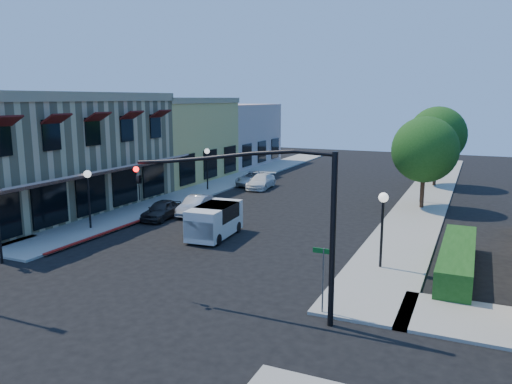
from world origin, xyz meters
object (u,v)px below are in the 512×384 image
at_px(signal_mast_arm, 273,204).
at_px(lamppost_left_far, 207,158).
at_px(lamppost_right_near, 383,211).
at_px(parked_car_a, 162,210).
at_px(street_tree_a, 425,150).
at_px(parked_car_d, 253,178).
at_px(white_van, 214,219).
at_px(street_name_sign, 323,270).
at_px(street_tree_b, 437,135).
at_px(lamppost_left_near, 88,184).
at_px(lamppost_right_far, 422,167).
at_px(parked_car_b, 196,205).
at_px(parked_car_c, 261,181).

xyz_separation_m(signal_mast_arm, lamppost_left_far, (-14.36, 20.50, -1.35)).
bearing_deg(lamppost_right_near, parked_car_a, 164.78).
height_order(signal_mast_arm, parked_car_a, signal_mast_arm).
height_order(street_tree_a, parked_car_d, street_tree_a).
bearing_deg(white_van, street_name_sign, -41.05).
xyz_separation_m(white_van, parked_car_a, (-5.20, 2.40, -0.44)).
bearing_deg(street_tree_b, street_tree_a, -90.00).
bearing_deg(lamppost_right_near, lamppost_left_near, 180.00).
bearing_deg(lamppost_right_far, street_tree_a, -81.47).
relative_size(white_van, parked_car_b, 1.11).
distance_m(lamppost_right_far, parked_car_c, 13.49).
bearing_deg(parked_car_b, street_name_sign, -49.35).
bearing_deg(street_name_sign, white_van, 138.95).
relative_size(lamppost_right_near, parked_car_c, 0.85).
bearing_deg(parked_car_c, street_tree_b, 22.99).
relative_size(lamppost_left_near, parked_car_c, 0.85).
xyz_separation_m(signal_mast_arm, lamppost_right_near, (2.64, 6.50, -1.35)).
xyz_separation_m(parked_car_b, parked_car_d, (-1.40, 12.14, -0.02)).
relative_size(street_name_sign, parked_car_a, 0.70).
distance_m(signal_mast_arm, parked_car_b, 16.77).
height_order(signal_mast_arm, parked_car_b, signal_mast_arm).
relative_size(parked_car_a, parked_car_b, 0.94).
xyz_separation_m(parked_car_a, parked_car_b, (1.40, 1.98, 0.02)).
distance_m(street_tree_a, parked_car_c, 14.35).
relative_size(parked_car_a, parked_car_c, 0.85).
distance_m(street_name_sign, parked_car_c, 25.78).
xyz_separation_m(street_tree_a, white_van, (-9.80, -12.40, -3.14)).
relative_size(white_van, parked_car_d, 0.97).
bearing_deg(street_tree_a, street_name_sign, -93.76).
bearing_deg(lamppost_left_far, lamppost_right_far, 6.71).
height_order(white_van, parked_car_c, white_van).
relative_size(street_tree_a, parked_car_a, 1.81).
xyz_separation_m(street_tree_a, street_tree_b, (0.00, 10.00, 0.35)).
xyz_separation_m(lamppost_left_near, parked_car_c, (3.70, 16.83, -2.12)).
distance_m(street_name_sign, parked_car_d, 27.58).
relative_size(street_tree_b, parked_car_a, 1.96).
height_order(street_tree_a, street_tree_b, street_tree_b).
distance_m(street_name_sign, parked_car_b, 17.06).
xyz_separation_m(lamppost_left_near, parked_car_b, (3.70, 5.98, -2.11)).
bearing_deg(parked_car_c, street_name_sign, -66.29).
xyz_separation_m(street_name_sign, parked_car_c, (-12.30, 22.63, -1.09)).
relative_size(signal_mast_arm, parked_car_c, 1.90).
bearing_deg(signal_mast_arm, lamppost_right_far, 83.30).
bearing_deg(parked_car_a, parked_car_d, 85.25).
height_order(street_name_sign, parked_car_b, street_name_sign).
bearing_deg(lamppost_left_near, parked_car_c, 77.60).
xyz_separation_m(street_tree_b, parked_car_a, (-15.00, -20.00, -3.94)).
bearing_deg(street_tree_b, lamppost_right_near, -90.72).
xyz_separation_m(street_tree_b, lamppost_right_far, (-0.30, -8.00, -1.81)).
xyz_separation_m(lamppost_left_far, lamppost_right_far, (17.00, 2.00, 0.00)).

